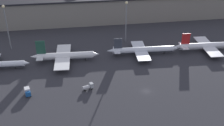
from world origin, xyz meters
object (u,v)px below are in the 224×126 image
Objects in this scene: airplane_2 at (143,50)px; service_vehicle_2 at (88,87)px; service_vehicle_3 at (28,92)px; airplane_1 at (65,56)px; airplane_3 at (210,46)px.

service_vehicle_2 is (-36.51, -33.18, -1.49)m from airplane_2.
service_vehicle_3 reaches higher than service_vehicle_2.
airplane_2 is at bearing 4.27° from airplane_1.
service_vehicle_3 is at bearing -150.21° from airplane_2.
service_vehicle_3 is (-110.03, -32.42, -1.33)m from airplane_3.
airplane_1 is at bearing -175.73° from airplane_2.
service_vehicle_2 is at bearing -155.10° from airplane_3.
airplane_3 is 86.66m from service_vehicle_2.
service_vehicle_3 is at bearing -160.54° from airplane_3.
service_vehicle_2 is 29.62m from service_vehicle_3.
airplane_1 is 47.80m from airplane_2.
airplane_1 is 0.90× the size of airplane_2.
airplane_1 is 7.05× the size of service_vehicle_2.
airplane_3 is at bearing 3.11° from airplane_1.
service_vehicle_3 is at bearing -116.53° from airplane_1.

